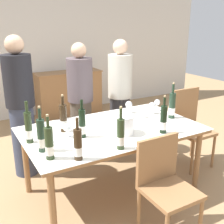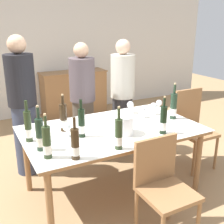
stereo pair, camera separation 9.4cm
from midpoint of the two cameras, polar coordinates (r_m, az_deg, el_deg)
The scene contains 25 objects.
ground_plane at distance 3.28m, azimuth 0.85°, elevation -15.65°, with size 12.00×12.00×0.00m, color #A37F56.
back_wall at distance 5.67m, azimuth -14.78°, elevation 13.30°, with size 8.00×0.10×2.80m.
sideboard_cabinet at distance 5.73m, azimuth -7.29°, elevation 3.95°, with size 1.31×0.46×0.86m.
dining_table at distance 2.95m, azimuth 0.91°, elevation -4.50°, with size 1.82×1.08×0.75m.
ice_bucket at distance 2.76m, azimuth 3.21°, elevation -2.49°, with size 0.22×0.22×0.19m.
wine_bottle_0 at distance 2.47m, azimuth -13.38°, elevation -4.64°, with size 0.07×0.07×0.41m.
wine_bottle_1 at distance 2.43m, azimuth 2.48°, elevation -4.65°, with size 0.07×0.07×0.39m.
wine_bottle_2 at distance 2.32m, azimuth -11.95°, elevation -6.22°, with size 0.07×0.07×0.38m.
wine_bottle_3 at distance 2.81m, azimuth 11.33°, elevation -1.76°, with size 0.07×0.07×0.38m.
wine_bottle_4 at distance 2.86m, azimuth -8.89°, elevation -1.26°, with size 0.07×0.07×0.38m.
wine_bottle_5 at distance 3.26m, azimuth 13.18°, elevation 1.05°, with size 0.07×0.07×0.41m.
wine_bottle_6 at distance 2.69m, azimuth -5.21°, elevation -2.37°, with size 0.07×0.07×0.37m.
wine_bottle_7 at distance 2.27m, azimuth -6.30°, elevation -6.65°, with size 0.07×0.07×0.36m.
wine_bottle_8 at distance 2.67m, azimuth -15.71°, elevation -2.94°, with size 0.07×0.07×0.39m.
wine_glass_0 at distance 2.73m, azimuth -8.21°, elevation -3.15°, with size 0.08×0.08×0.13m.
wine_glass_1 at distance 3.50m, azimuth 10.30°, elevation 1.74°, with size 0.07×0.07×0.14m.
wine_glass_2 at distance 3.37m, azimuth 9.24°, elevation 1.13°, with size 0.08×0.08×0.14m.
wine_glass_3 at distance 2.87m, azimuth 0.90°, elevation -1.43°, with size 0.08×0.08×0.15m.
wine_glass_4 at distance 3.25m, azimuth 7.06°, elevation 0.41°, with size 0.07×0.07×0.13m.
wine_glass_5 at distance 3.38m, azimuth 4.54°, elevation 1.43°, with size 0.08×0.08×0.15m.
chair_right_end at distance 3.75m, azimuth 16.59°, elevation -2.25°, with size 0.42×0.42×0.99m.
chair_near_front at distance 2.49m, azimuth 11.24°, elevation -13.81°, with size 0.42×0.42×0.89m.
person_host at distance 3.46m, azimuth -16.87°, elevation 0.89°, with size 0.33×0.33×1.68m.
person_guest_left at distance 3.69m, azimuth -5.22°, elevation 1.70°, with size 0.33×0.33×1.57m.
person_guest_right at distance 3.92m, azimuth 2.82°, elevation 2.93°, with size 0.33×0.33×1.59m.
Camera 2 is at (-1.27, -2.41, 1.82)m, focal length 45.00 mm.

